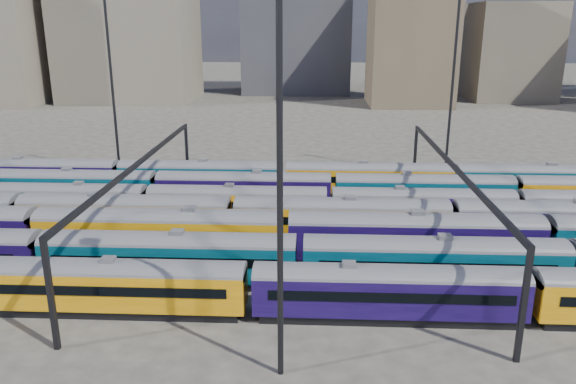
{
  "coord_description": "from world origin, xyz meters",
  "views": [
    {
      "loc": [
        -3.11,
        -51.88,
        20.89
      ],
      "look_at": [
        -5.92,
        6.61,
        3.0
      ],
      "focal_mm": 35.0,
      "sensor_mm": 36.0,
      "label": 1
    }
  ],
  "objects_px": {
    "rake_0": "(389,287)",
    "mast_2": "(280,153)",
    "rake_1": "(169,253)",
    "rake_2": "(160,228)"
  },
  "relations": [
    {
      "from": "rake_2",
      "to": "rake_0",
      "type": "bearing_deg",
      "value": -27.35
    },
    {
      "from": "rake_0",
      "to": "rake_1",
      "type": "xyz_separation_m",
      "value": [
        -17.24,
        5.0,
        0.17
      ]
    },
    {
      "from": "rake_1",
      "to": "rake_2",
      "type": "height_order",
      "value": "rake_2"
    },
    {
      "from": "rake_0",
      "to": "rake_2",
      "type": "height_order",
      "value": "rake_2"
    },
    {
      "from": "rake_1",
      "to": "mast_2",
      "type": "relative_size",
      "value": 5.83
    },
    {
      "from": "rake_0",
      "to": "mast_2",
      "type": "xyz_separation_m",
      "value": [
        -7.37,
        -7.0,
        11.38
      ]
    },
    {
      "from": "rake_0",
      "to": "rake_1",
      "type": "relative_size",
      "value": 0.94
    },
    {
      "from": "rake_0",
      "to": "rake_2",
      "type": "relative_size",
      "value": 0.88
    },
    {
      "from": "rake_0",
      "to": "rake_1",
      "type": "height_order",
      "value": "rake_1"
    },
    {
      "from": "rake_0",
      "to": "mast_2",
      "type": "bearing_deg",
      "value": -136.48
    }
  ]
}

